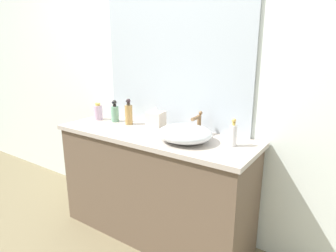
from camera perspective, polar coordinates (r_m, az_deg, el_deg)
name	(u,v)px	position (r m, az deg, el deg)	size (l,w,h in m)	color
bathroom_wall_rear	(169,65)	(2.33, 0.24, 11.72)	(6.00, 0.06, 2.60)	silver
vanity_counter	(154,185)	(2.29, -2.78, -11.38)	(1.53, 0.53, 0.83)	brown
wall_mirror_panel	(173,55)	(2.26, 1.02, 13.60)	(1.27, 0.01, 1.09)	#B2BCC6
sink_basin	(185,133)	(1.93, 3.27, -1.47)	(0.37, 0.34, 0.11)	silver
faucet	(198,121)	(2.08, 5.92, 0.89)	(0.03, 0.13, 0.17)	brown
soap_dispenser	(115,113)	(2.48, -10.34, 2.58)	(0.06, 0.06, 0.18)	#73A787
lotion_bottle	(98,112)	(2.58, -13.48, 2.66)	(0.08, 0.08, 0.14)	#D0ABC8
perfume_bottle	(233,134)	(1.88, 12.59, -1.60)	(0.05, 0.05, 0.18)	silver
spray_can	(129,113)	(2.38, -7.67, 2.44)	(0.06, 0.06, 0.21)	#AE864A
tissue_box	(156,119)	(2.24, -2.35, 1.37)	(0.13, 0.13, 0.17)	beige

